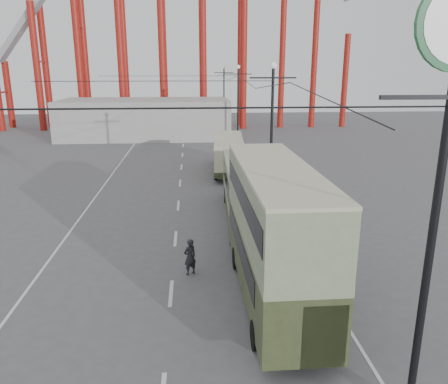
{
  "coord_description": "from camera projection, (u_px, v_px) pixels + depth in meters",
  "views": [
    {
      "loc": [
        -0.05,
        -12.25,
        8.89
      ],
      "look_at": [
        1.53,
        8.51,
        3.0
      ],
      "focal_mm": 35.0,
      "sensor_mm": 36.0,
      "label": 1
    }
  ],
  "objects": [
    {
      "name": "ground",
      "position": [
        197.0,
        353.0,
        14.17
      ],
      "size": [
        160.0,
        160.0,
        0.0
      ],
      "primitive_type": "plane",
      "color": "#515154",
      "rests_on": "ground"
    },
    {
      "name": "road_markings",
      "position": [
        181.0,
        191.0,
        33.01
      ],
      "size": [
        12.52,
        120.0,
        0.01
      ],
      "color": "silver",
      "rests_on": "ground"
    },
    {
      "name": "lamp_post_mid",
      "position": [
        272.0,
        131.0,
        30.58
      ],
      "size": [
        3.2,
        0.44,
        9.32
      ],
      "color": "black",
      "rests_on": "ground"
    },
    {
      "name": "lamp_post_far",
      "position": [
        238.0,
        106.0,
        51.69
      ],
      "size": [
        3.2,
        0.44,
        9.32
      ],
      "color": "black",
      "rests_on": "ground"
    },
    {
      "name": "lamp_post_distant",
      "position": [
        224.0,
        95.0,
        72.8
      ],
      "size": [
        3.2,
        0.44,
        9.32
      ],
      "color": "black",
      "rests_on": "ground"
    },
    {
      "name": "fairground_shed",
      "position": [
        146.0,
        119.0,
        58.15
      ],
      "size": [
        22.0,
        10.0,
        5.0
      ],
      "primitive_type": "cube",
      "color": "#969691",
      "rests_on": "ground"
    },
    {
      "name": "double_decker_bus",
      "position": [
        274.0,
        227.0,
        16.73
      ],
      "size": [
        2.62,
        10.12,
        5.43
      ],
      "rotation": [
        0.0,
        0.0,
        0.01
      ],
      "color": "#313A1F",
      "rests_on": "ground"
    },
    {
      "name": "single_decker_green",
      "position": [
        249.0,
        190.0,
        26.18
      ],
      "size": [
        3.15,
        11.85,
        3.32
      ],
      "rotation": [
        0.0,
        0.0,
        -0.04
      ],
      "color": "gray",
      "rests_on": "ground"
    },
    {
      "name": "single_decker_cream",
      "position": [
        229.0,
        153.0,
        38.72
      ],
      "size": [
        3.18,
        9.86,
        3.02
      ],
      "rotation": [
        0.0,
        0.0,
        -0.08
      ],
      "color": "beige",
      "rests_on": "ground"
    },
    {
      "name": "pedestrian",
      "position": [
        190.0,
        257.0,
        19.38
      ],
      "size": [
        0.73,
        0.67,
        1.68
      ],
      "primitive_type": "imported",
      "rotation": [
        0.0,
        0.0,
        3.71
      ],
      "color": "black",
      "rests_on": "ground"
    }
  ]
}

